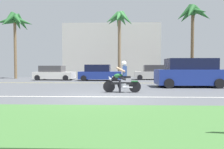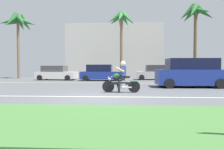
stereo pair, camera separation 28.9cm
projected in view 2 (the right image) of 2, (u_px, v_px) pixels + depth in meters
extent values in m
cube|color=#4C4F54|center=(105.00, 90.00, 12.28)|extent=(56.00, 30.00, 0.04)
cube|color=#3D6B33|center=(81.00, 120.00, 5.19)|extent=(56.00, 3.80, 0.06)
cube|color=silver|center=(100.00, 97.00, 9.42)|extent=(50.40, 0.12, 0.01)
cube|color=yellow|center=(111.00, 83.00, 17.66)|extent=(50.40, 0.12, 0.01)
cylinder|color=black|center=(108.00, 86.00, 11.06)|extent=(0.65, 0.11, 0.65)
cylinder|color=black|center=(134.00, 87.00, 10.96)|extent=(0.65, 0.11, 0.65)
cylinder|color=#B7BAC1|center=(110.00, 82.00, 11.05)|extent=(0.29, 0.06, 0.56)
cube|color=black|center=(121.00, 83.00, 11.00)|extent=(1.18, 0.13, 0.13)
cube|color=#B7BAC1|center=(122.00, 86.00, 11.01)|extent=(0.35, 0.22, 0.26)
ellipsoid|color=#236B33|center=(118.00, 76.00, 11.00)|extent=(0.47, 0.26, 0.24)
cube|color=black|center=(125.00, 77.00, 10.98)|extent=(0.52, 0.25, 0.11)
cube|color=#236B33|center=(134.00, 81.00, 10.95)|extent=(0.35, 0.18, 0.06)
cylinder|color=#B7BAC1|center=(112.00, 77.00, 11.03)|extent=(0.05, 0.67, 0.04)
sphere|color=#B7BAC1|center=(109.00, 79.00, 11.04)|extent=(0.15, 0.15, 0.15)
cylinder|color=#B7BAC1|center=(127.00, 87.00, 10.86)|extent=(0.54, 0.08, 0.08)
cube|color=#334C8C|center=(124.00, 71.00, 10.97)|extent=(0.24, 0.35, 0.54)
sphere|color=silver|center=(123.00, 63.00, 10.96)|extent=(0.28, 0.28, 0.28)
cylinder|color=black|center=(122.00, 78.00, 11.10)|extent=(0.43, 0.15, 0.27)
cylinder|color=black|center=(121.00, 78.00, 10.89)|extent=(0.43, 0.15, 0.27)
cylinder|color=black|center=(119.00, 87.00, 10.87)|extent=(0.12, 0.12, 0.66)
cylinder|color=black|center=(118.00, 87.00, 11.15)|extent=(0.22, 0.12, 0.36)
cylinder|color=tan|center=(120.00, 70.00, 11.20)|extent=(0.49, 0.11, 0.30)
cylinder|color=tan|center=(120.00, 70.00, 10.77)|extent=(0.49, 0.11, 0.30)
cube|color=navy|center=(190.00, 77.00, 13.96)|extent=(4.50, 1.99, 1.04)
cube|color=black|center=(191.00, 64.00, 13.92)|extent=(3.24, 1.71, 0.75)
cylinder|color=black|center=(208.00, 82.00, 14.87)|extent=(0.64, 0.23, 0.64)
cylinder|color=black|center=(163.00, 81.00, 15.01)|extent=(0.64, 0.23, 0.64)
cylinder|color=black|center=(220.00, 84.00, 12.94)|extent=(0.64, 0.23, 0.64)
cylinder|color=black|center=(169.00, 84.00, 13.07)|extent=(0.64, 0.23, 0.64)
cube|color=white|center=(57.00, 75.00, 21.89)|extent=(4.29, 2.07, 0.71)
cube|color=#444346|center=(55.00, 69.00, 21.90)|extent=(2.52, 1.71, 0.66)
cylinder|color=black|center=(40.00, 78.00, 21.18)|extent=(0.57, 0.22, 0.56)
cylinder|color=black|center=(68.00, 78.00, 20.82)|extent=(0.57, 0.22, 0.56)
cylinder|color=black|center=(47.00, 77.00, 22.98)|extent=(0.57, 0.22, 0.56)
cylinder|color=black|center=(73.00, 77.00, 22.62)|extent=(0.57, 0.22, 0.56)
cube|color=navy|center=(102.00, 75.00, 20.90)|extent=(4.37, 1.96, 0.77)
cube|color=black|center=(100.00, 68.00, 20.89)|extent=(2.55, 1.64, 0.71)
cylinder|color=black|center=(85.00, 78.00, 20.15)|extent=(0.57, 0.20, 0.56)
cylinder|color=black|center=(116.00, 78.00, 19.87)|extent=(0.57, 0.20, 0.56)
cylinder|color=black|center=(89.00, 77.00, 21.95)|extent=(0.57, 0.20, 0.56)
cylinder|color=black|center=(118.00, 77.00, 21.66)|extent=(0.57, 0.20, 0.56)
cube|color=beige|center=(154.00, 75.00, 22.33)|extent=(3.81, 1.97, 0.75)
cube|color=#3B3A3D|center=(156.00, 68.00, 22.28)|extent=(2.23, 1.65, 0.70)
cylinder|color=black|center=(165.00, 77.00, 23.11)|extent=(0.57, 0.20, 0.56)
cylinder|color=black|center=(141.00, 77.00, 23.37)|extent=(0.57, 0.20, 0.56)
cylinder|color=black|center=(168.00, 78.00, 21.30)|extent=(0.57, 0.20, 0.56)
cylinder|color=black|center=(142.00, 77.00, 21.56)|extent=(0.57, 0.20, 0.56)
cube|color=#232328|center=(203.00, 75.00, 21.97)|extent=(3.93, 1.89, 0.73)
cube|color=black|center=(201.00, 69.00, 21.96)|extent=(2.29, 1.61, 0.67)
cylinder|color=black|center=(192.00, 78.00, 21.15)|extent=(0.56, 0.19, 0.56)
cylinder|color=black|center=(220.00, 78.00, 20.96)|extent=(0.56, 0.19, 0.56)
cylinder|color=black|center=(187.00, 77.00, 22.99)|extent=(0.56, 0.19, 0.56)
cylinder|color=black|center=(212.00, 77.00, 22.80)|extent=(0.56, 0.19, 0.56)
cylinder|color=brown|center=(18.00, 49.00, 24.62)|extent=(0.32, 0.32, 7.07)
sphere|color=#235B28|center=(18.00, 20.00, 24.49)|extent=(0.82, 0.82, 0.82)
cone|color=#235B28|center=(26.00, 22.00, 24.59)|extent=(2.43, 1.12, 1.40)
cone|color=#235B28|center=(25.00, 23.00, 25.35)|extent=(1.71, 2.25, 2.12)
cone|color=#235B28|center=(21.00, 24.00, 25.49)|extent=(1.09, 2.36, 1.89)
cone|color=#235B28|center=(12.00, 23.00, 24.84)|extent=(2.45, 1.43, 1.20)
cone|color=#235B28|center=(9.00, 22.00, 24.28)|extent=(2.46, 1.42, 1.31)
cone|color=#235B28|center=(11.00, 20.00, 23.57)|extent=(1.38, 2.29, 2.09)
cone|color=#235B28|center=(21.00, 21.00, 23.79)|extent=(2.23, 2.14, 1.83)
cylinder|color=brown|center=(195.00, 45.00, 24.09)|extent=(0.37, 0.37, 8.00)
sphere|color=#235B28|center=(196.00, 11.00, 23.95)|extent=(0.97, 0.97, 0.97)
cone|color=#235B28|center=(205.00, 13.00, 23.86)|extent=(2.43, 0.92, 2.01)
cone|color=#235B28|center=(196.00, 15.00, 24.91)|extent=(1.69, 2.54, 2.02)
cone|color=#235B28|center=(189.00, 15.00, 24.94)|extent=(1.75, 2.57, 1.91)
cone|color=#235B28|center=(187.00, 13.00, 23.82)|extent=(2.43, 1.26, 2.18)
cone|color=#235B28|center=(193.00, 11.00, 23.12)|extent=(2.02, 2.44, 2.08)
cone|color=#235B28|center=(202.00, 11.00, 22.95)|extent=(1.65, 2.62, 1.46)
cylinder|color=#846B4C|center=(121.00, 48.00, 24.56)|extent=(0.37, 0.37, 7.42)
sphere|color=#337538|center=(122.00, 17.00, 24.43)|extent=(0.95, 0.95, 0.95)
cone|color=#337538|center=(129.00, 19.00, 24.41)|extent=(1.83, 0.73, 1.88)
cone|color=#337538|center=(125.00, 20.00, 25.16)|extent=(1.59, 2.05, 1.68)
cone|color=#337538|center=(121.00, 20.00, 25.30)|extent=(0.97, 1.97, 1.81)
cone|color=#337538|center=(116.00, 20.00, 25.00)|extent=(2.03, 1.77, 1.52)
cone|color=#337538|center=(115.00, 18.00, 24.18)|extent=(2.08, 1.34, 1.69)
cone|color=#337538|center=(120.00, 17.00, 23.60)|extent=(1.02, 2.08, 1.63)
cone|color=#337538|center=(127.00, 17.00, 23.82)|extent=(1.88, 1.82, 1.76)
cube|color=beige|center=(114.00, 51.00, 30.11)|extent=(13.70, 4.00, 7.53)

